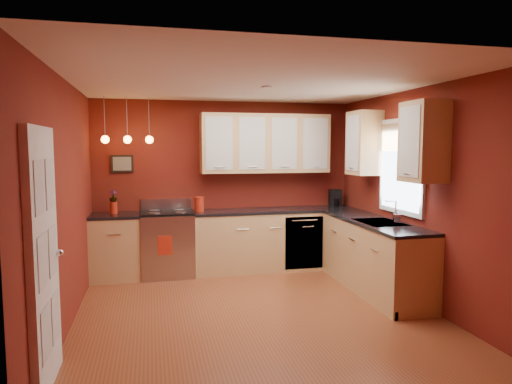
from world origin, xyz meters
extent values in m
plane|color=brown|center=(0.00, 0.00, 0.00)|extent=(4.20, 4.20, 0.00)
cube|color=white|center=(0.00, 0.00, 2.60)|extent=(4.00, 4.20, 0.02)
cube|color=maroon|center=(0.00, 2.10, 1.30)|extent=(4.00, 0.02, 2.60)
cube|color=maroon|center=(0.00, -2.10, 1.30)|extent=(4.00, 0.02, 2.60)
cube|color=maroon|center=(-2.00, 0.00, 1.30)|extent=(0.02, 4.20, 2.60)
cube|color=maroon|center=(2.00, 0.00, 1.30)|extent=(0.02, 4.20, 2.60)
cube|color=tan|center=(-1.65, 1.80, 0.45)|extent=(0.70, 0.60, 0.90)
cube|color=tan|center=(0.73, 1.80, 0.45)|extent=(2.54, 0.60, 0.90)
cube|color=tan|center=(1.70, 0.45, 0.45)|extent=(0.60, 2.10, 0.90)
cube|color=black|center=(-1.65, 1.80, 0.92)|extent=(0.70, 0.62, 0.04)
cube|color=black|center=(0.73, 1.80, 0.92)|extent=(2.54, 0.62, 0.04)
cube|color=black|center=(1.70, 0.45, 0.92)|extent=(0.62, 2.10, 0.04)
cube|color=#AEAEB3|center=(-0.92, 1.80, 0.46)|extent=(0.76, 0.64, 0.92)
cube|color=black|center=(-0.92, 1.50, 0.48)|extent=(0.55, 0.02, 0.32)
cylinder|color=#AEAEB3|center=(-0.92, 1.49, 0.72)|extent=(0.60, 0.02, 0.02)
cube|color=black|center=(-0.92, 1.80, 0.94)|extent=(0.76, 0.60, 0.03)
cylinder|color=gray|center=(-1.10, 1.66, 0.95)|extent=(0.16, 0.16, 0.01)
cylinder|color=gray|center=(-0.74, 1.66, 0.95)|extent=(0.16, 0.16, 0.01)
cylinder|color=gray|center=(-1.10, 1.94, 0.95)|extent=(0.16, 0.16, 0.01)
cylinder|color=gray|center=(-0.74, 1.94, 0.95)|extent=(0.16, 0.16, 0.01)
cube|color=#AEAEB3|center=(-0.92, 2.10, 1.03)|extent=(0.76, 0.04, 0.16)
cube|color=#AEAEB3|center=(1.10, 1.51, 0.45)|extent=(0.60, 0.02, 0.80)
cube|color=gray|center=(1.70, 0.30, 0.92)|extent=(0.50, 0.70, 0.05)
cube|color=black|center=(1.70, 0.47, 0.91)|extent=(0.42, 0.30, 0.02)
cube|color=black|center=(1.70, 0.13, 0.91)|extent=(0.42, 0.30, 0.02)
cylinder|color=silver|center=(1.92, 0.30, 1.08)|extent=(0.02, 0.02, 0.28)
cylinder|color=silver|center=(1.85, 0.30, 1.21)|extent=(0.16, 0.02, 0.02)
cube|color=white|center=(1.98, 0.30, 1.65)|extent=(0.04, 1.02, 1.22)
cube|color=white|center=(1.97, 0.30, 1.65)|extent=(0.01, 0.90, 1.10)
cube|color=#906E48|center=(1.95, 0.30, 2.02)|extent=(0.02, 0.96, 0.36)
cube|color=white|center=(-1.97, -1.20, 1.02)|extent=(0.06, 0.82, 2.05)
cube|color=silver|center=(-1.94, -1.38, 1.60)|extent=(0.00, 0.28, 0.40)
cube|color=silver|center=(-1.94, -1.02, 1.60)|extent=(0.00, 0.28, 0.40)
cube|color=silver|center=(-1.94, -1.38, 1.05)|extent=(0.00, 0.28, 0.40)
cube|color=silver|center=(-1.94, -1.02, 1.05)|extent=(0.00, 0.28, 0.40)
cube|color=silver|center=(-1.94, -1.38, 0.50)|extent=(0.00, 0.28, 0.40)
cube|color=silver|center=(-1.94, -1.02, 0.50)|extent=(0.00, 0.28, 0.40)
sphere|color=silver|center=(-1.91, -0.87, 1.00)|extent=(0.06, 0.06, 0.06)
cube|color=tan|center=(0.60, 1.93, 1.95)|extent=(2.00, 0.35, 0.90)
cube|color=tan|center=(1.82, 0.32, 1.95)|extent=(0.35, 1.95, 0.90)
cube|color=black|center=(-1.55, 2.08, 1.65)|extent=(0.32, 0.03, 0.26)
cylinder|color=gray|center=(-1.75, 1.75, 2.30)|extent=(0.01, 0.01, 0.60)
sphere|color=#FFA53F|center=(-1.75, 1.75, 2.00)|extent=(0.11, 0.11, 0.11)
cylinder|color=gray|center=(-1.45, 1.75, 2.30)|extent=(0.01, 0.01, 0.60)
sphere|color=#FFA53F|center=(-1.45, 1.75, 2.00)|extent=(0.11, 0.11, 0.11)
cylinder|color=gray|center=(-1.15, 1.75, 2.30)|extent=(0.01, 0.01, 0.60)
sphere|color=#FFA53F|center=(-1.15, 1.75, 2.00)|extent=(0.11, 0.11, 0.11)
cylinder|color=#AF2512|center=(-0.45, 1.78, 1.04)|extent=(0.14, 0.14, 0.20)
cylinder|color=#AF2512|center=(-0.45, 1.78, 1.15)|extent=(0.15, 0.15, 0.02)
cylinder|color=#AF2512|center=(-1.67, 1.85, 1.03)|extent=(0.11, 0.11, 0.17)
imported|color=#AF2512|center=(-1.67, 1.85, 1.18)|extent=(0.13, 0.13, 0.18)
cube|color=black|center=(1.78, 1.95, 1.08)|extent=(0.21, 0.19, 0.27)
cylinder|color=black|center=(1.78, 1.89, 1.00)|extent=(0.12, 0.12, 0.12)
imported|color=silver|center=(1.84, 0.13, 1.03)|extent=(0.11, 0.11, 0.18)
cube|color=#AF2512|center=(-0.97, 1.47, 0.52)|extent=(0.20, 0.01, 0.27)
camera|label=1|loc=(-1.15, -4.94, 1.89)|focal=32.00mm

